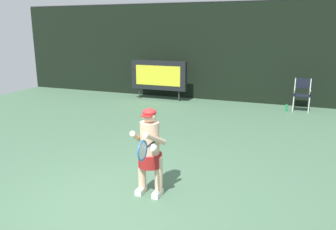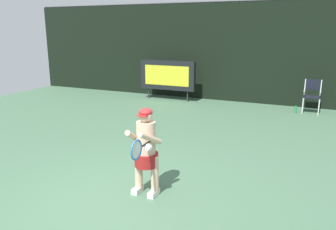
{
  "view_description": "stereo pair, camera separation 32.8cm",
  "coord_description": "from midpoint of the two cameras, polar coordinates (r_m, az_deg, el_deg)",
  "views": [
    {
      "loc": [
        2.5,
        -4.15,
        2.66
      ],
      "look_at": [
        0.22,
        1.75,
        1.05
      ],
      "focal_mm": 36.11,
      "sensor_mm": 36.0,
      "label": 1
    },
    {
      "loc": [
        2.8,
        -4.03,
        2.66
      ],
      "look_at": [
        0.22,
        1.75,
        1.05
      ],
      "focal_mm": 36.11,
      "sensor_mm": 36.0,
      "label": 2
    }
  ],
  "objects": [
    {
      "name": "backdrop_screen",
      "position": [
        12.89,
        9.34,
        10.35
      ],
      "size": [
        18.0,
        0.12,
        3.66
      ],
      "color": "black",
      "rests_on": "ground"
    },
    {
      "name": "tennis_racket",
      "position": [
        4.95,
        -6.1,
        -5.89
      ],
      "size": [
        0.03,
        0.6,
        0.31
      ],
      "rotation": [
        0.0,
        0.0,
        0.13
      ],
      "color": "black"
    },
    {
      "name": "tennis_player",
      "position": [
        5.49,
        -4.84,
        -5.73
      ],
      "size": [
        0.54,
        0.61,
        1.45
      ],
      "color": "white",
      "rests_on": "ground"
    },
    {
      "name": "umpire_chair",
      "position": [
        11.97,
        20.96,
        3.54
      ],
      "size": [
        0.52,
        0.44,
        1.08
      ],
      "color": "white",
      "rests_on": "ground"
    },
    {
      "name": "water_bottle",
      "position": [
        11.83,
        18.61,
        1.16
      ],
      "size": [
        0.07,
        0.07,
        0.27
      ],
      "color": "#208D4B",
      "rests_on": "ground"
    },
    {
      "name": "scoreboard",
      "position": [
        12.97,
        -2.32,
        6.7
      ],
      "size": [
        2.2,
        0.21,
        1.5
      ],
      "color": "black",
      "rests_on": "ground"
    },
    {
      "name": "ground",
      "position": [
        5.42,
        -11.77,
        -15.54
      ],
      "size": [
        18.0,
        22.0,
        0.03
      ],
      "color": "#466A4E"
    }
  ]
}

